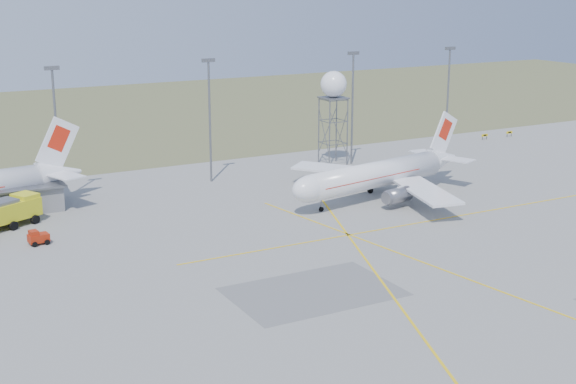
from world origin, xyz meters
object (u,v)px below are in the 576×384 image
airliner_main (377,175)px  radar_tower (333,113)px  fire_truck (6,214)px  baggage_tug (38,239)px

airliner_main → radar_tower: (6.48, 23.57, 5.89)m
fire_truck → baggage_tug: bearing=-104.3°
airliner_main → fire_truck: (-53.15, 11.55, -1.75)m
fire_truck → radar_tower: bearing=-16.1°
radar_tower → fire_truck: size_ratio=1.62×
airliner_main → baggage_tug: bearing=-13.5°
baggage_tug → airliner_main: bearing=-9.2°
radar_tower → baggage_tug: bearing=-159.5°
radar_tower → fire_truck: radar_tower is taller
airliner_main → radar_tower: 25.14m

